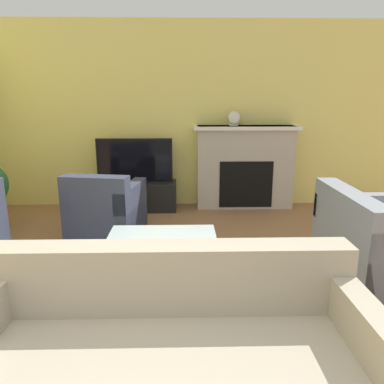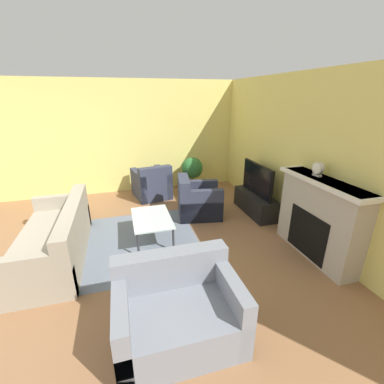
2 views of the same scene
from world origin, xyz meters
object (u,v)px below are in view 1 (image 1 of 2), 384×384
tv (135,160)px  armchair_accent (106,215)px  coffee_table (162,241)px  mantel_clock (234,118)px  couch_sectional (171,361)px  couch_loveseat (376,248)px

tv → armchair_accent: (-0.20, -1.20, -0.44)m
armchair_accent → coffee_table: (0.70, -1.02, 0.08)m
armchair_accent → coffee_table: bearing=134.1°
armchair_accent → mantel_clock: (1.63, 1.32, 1.03)m
tv → mantel_clock: 1.55m
armchair_accent → tv: bearing=-89.7°
armchair_accent → coffee_table: armchair_accent is taller
couch_sectional → armchair_accent: same height
couch_sectional → tv: bearing=99.6°
armchair_accent → couch_sectional: bearing=117.9°
mantel_clock → armchair_accent: bearing=-140.9°
couch_loveseat → mantel_clock: (-1.02, 2.34, 1.03)m
couch_loveseat → armchair_accent: bearing=69.0°
mantel_clock → tv: bearing=-175.1°
tv → couch_sectional: 3.75m
tv → coffee_table: bearing=-77.2°
couch_sectional → mantel_clock: mantel_clock is taller
couch_sectional → armchair_accent: 2.61m
couch_sectional → mantel_clock: (0.81, 3.80, 1.04)m
armchair_accent → mantel_clock: 2.34m
couch_sectional → couch_loveseat: (1.83, 1.46, 0.01)m
armchair_accent → coffee_table: size_ratio=0.97×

